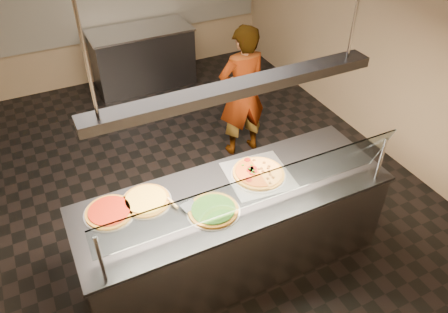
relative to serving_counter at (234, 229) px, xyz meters
name	(u,v)px	position (x,y,z in m)	size (l,w,h in m)	color
ground	(192,178)	(0.12, 1.36, -0.48)	(5.00, 6.00, 0.02)	black
wall_front	(398,295)	(0.12, -1.65, 1.03)	(5.00, 0.02, 3.00)	#92795E
wall_right	(376,25)	(2.63, 1.36, 1.03)	(0.02, 6.00, 3.00)	#92795E
serving_counter	(234,229)	(0.00, 0.00, 0.00)	(2.80, 0.94, 0.93)	#B7B7BC
sneeze_guard	(255,191)	(0.00, -0.34, 0.76)	(2.56, 0.18, 0.54)	#B7B7BC
perforated_tray	(258,174)	(0.30, 0.11, 0.47)	(0.61, 0.61, 0.01)	silver
half_pizza_pepperoni	(247,176)	(0.19, 0.11, 0.50)	(0.28, 0.48, 0.05)	brown
half_pizza_sausage	(269,169)	(0.41, 0.11, 0.49)	(0.28, 0.48, 0.04)	brown
pizza_spinach	(213,210)	(-0.26, -0.13, 0.48)	(0.45, 0.45, 0.03)	silver
pizza_cheese	(146,200)	(-0.72, 0.23, 0.48)	(0.43, 0.43, 0.03)	silver
pizza_tomato	(109,211)	(-1.04, 0.23, 0.48)	(0.43, 0.43, 0.03)	silver
pizza_spatula	(179,203)	(-0.49, 0.05, 0.49)	(0.22, 0.23, 0.02)	#B7B7BC
prep_table	(143,57)	(0.37, 3.91, 0.00)	(1.58, 0.74, 0.93)	#39393F
worker	(242,93)	(0.94, 1.62, 0.39)	(0.62, 0.41, 1.71)	#3D3941
heat_lamp_housing	(237,88)	(0.00, 0.00, 1.48)	(2.30, 0.18, 0.08)	#39393F
lamp_rod_left	(82,42)	(-1.00, 0.00, 2.03)	(0.02, 0.02, 1.01)	#B7B7BC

